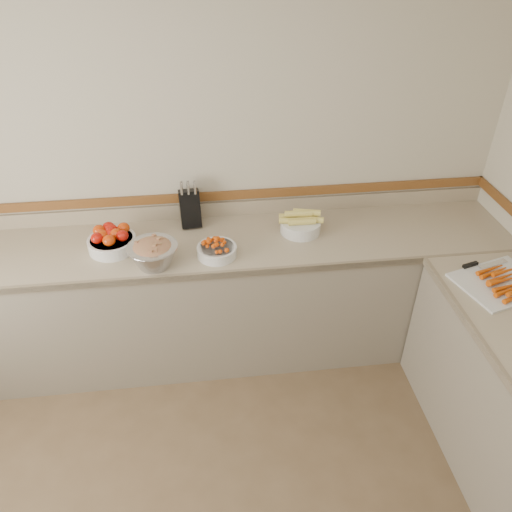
{
  "coord_description": "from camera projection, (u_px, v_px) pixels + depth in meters",
  "views": [
    {
      "loc": [
        0.07,
        -0.91,
        2.6
      ],
      "look_at": [
        0.35,
        1.35,
        1.0
      ],
      "focal_mm": 35.0,
      "sensor_mm": 36.0,
      "label": 1
    }
  ],
  "objects": [
    {
      "name": "cutting_board",
      "position": [
        501.0,
        282.0,
        2.72
      ],
      "size": [
        0.54,
        0.47,
        0.07
      ],
      "color": "silver",
      "rests_on": "counter_right"
    },
    {
      "name": "cherry_tomato_bowl",
      "position": [
        217.0,
        249.0,
        2.94
      ],
      "size": [
        0.24,
        0.24,
        0.13
      ],
      "color": "silver",
      "rests_on": "counter_back"
    },
    {
      "name": "knife_block",
      "position": [
        190.0,
        207.0,
        3.18
      ],
      "size": [
        0.14,
        0.17,
        0.31
      ],
      "color": "black",
      "rests_on": "counter_back"
    },
    {
      "name": "rhubarb_bowl",
      "position": [
        153.0,
        253.0,
        2.83
      ],
      "size": [
        0.29,
        0.29,
        0.17
      ],
      "color": "#B2B2BA",
      "rests_on": "counter_back"
    },
    {
      "name": "corn_bowl",
      "position": [
        301.0,
        224.0,
        3.15
      ],
      "size": [
        0.29,
        0.26,
        0.15
      ],
      "color": "silver",
      "rests_on": "counter_back"
    },
    {
      "name": "back_wall",
      "position": [
        188.0,
        161.0,
        3.1
      ],
      "size": [
        4.0,
        0.0,
        4.0
      ],
      "primitive_type": "plane",
      "rotation": [
        1.57,
        0.0,
        0.0
      ],
      "color": "#BFB69E",
      "rests_on": "ground_plane"
    },
    {
      "name": "counter_back",
      "position": [
        198.0,
        299.0,
        3.33
      ],
      "size": [
        4.0,
        0.65,
        1.08
      ],
      "color": "tan",
      "rests_on": "ground_plane"
    },
    {
      "name": "tomato_bowl",
      "position": [
        111.0,
        240.0,
        2.98
      ],
      "size": [
        0.29,
        0.29,
        0.14
      ],
      "color": "silver",
      "rests_on": "counter_back"
    }
  ]
}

